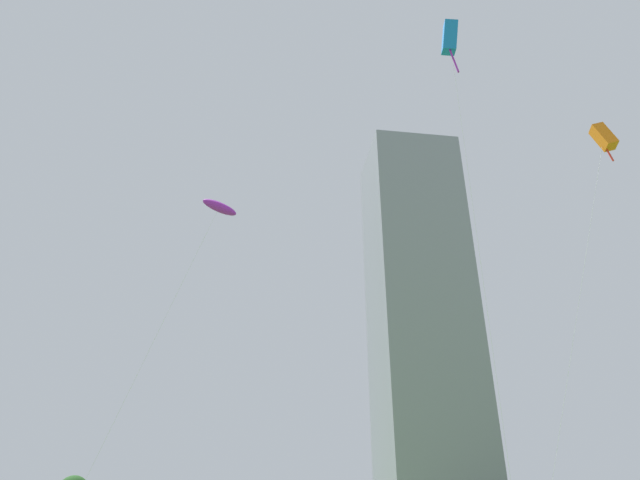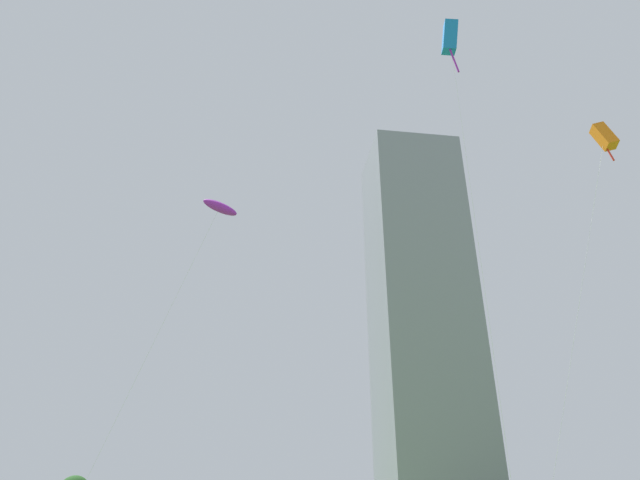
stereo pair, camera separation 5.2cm
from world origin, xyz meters
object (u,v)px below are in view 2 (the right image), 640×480
object	(u,v)px
kite_flying_1	(604,137)
kite_flying_2	(450,38)
kite_flying_3	(220,208)
distant_highrise_0	(422,313)

from	to	relation	value
kite_flying_1	kite_flying_2	world-z (taller)	kite_flying_2
kite_flying_1	kite_flying_2	bearing A→B (deg)	-157.78
kite_flying_3	kite_flying_1	bearing A→B (deg)	-14.60
kite_flying_1	distant_highrise_0	xyz separation A→B (m)	(6.52, 114.49, 29.74)
kite_flying_1	distant_highrise_0	bearing A→B (deg)	86.74
kite_flying_2	kite_flying_3	size ratio (longest dim) A/B	1.23
kite_flying_1	kite_flying_3	size ratio (longest dim) A/B	1.03
kite_flying_1	kite_flying_2	xyz separation A→B (m)	(-9.21, -3.76, 4.38)
kite_flying_2	kite_flying_3	bearing A→B (deg)	145.94
distant_highrise_0	kite_flying_1	bearing A→B (deg)	-102.91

